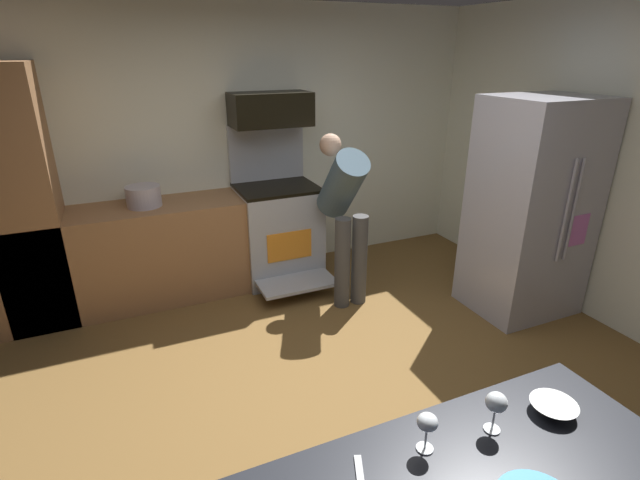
{
  "coord_description": "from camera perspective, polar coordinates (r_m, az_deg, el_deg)",
  "views": [
    {
      "loc": [
        -1.13,
        -2.25,
        2.18
      ],
      "look_at": [
        -0.01,
        0.3,
        1.05
      ],
      "focal_mm": 26.51,
      "sensor_mm": 36.0,
      "label": 1
    }
  ],
  "objects": [
    {
      "name": "ground_plane",
      "position": [
        3.34,
        2.42,
        -18.93
      ],
      "size": [
        5.2,
        4.8,
        0.02
      ],
      "primitive_type": "cube",
      "color": "brown"
    },
    {
      "name": "wall_back",
      "position": [
        4.81,
        -9.86,
        11.22
      ],
      "size": [
        5.2,
        0.12,
        2.6
      ],
      "primitive_type": "cube",
      "color": "white",
      "rests_on": "ground"
    },
    {
      "name": "lower_cabinet_run",
      "position": [
        4.58,
        -18.96,
        -1.4
      ],
      "size": [
        2.4,
        0.6,
        0.9
      ],
      "primitive_type": "cube",
      "color": "#9D6D44",
      "rests_on": "ground"
    },
    {
      "name": "cabinet_column",
      "position": [
        4.44,
        -32.8,
        3.78
      ],
      "size": [
        0.6,
        0.6,
        2.1
      ],
      "primitive_type": "cube",
      "color": "#9D6D44",
      "rests_on": "ground"
    },
    {
      "name": "oven_range",
      "position": [
        4.74,
        -5.09,
        1.36
      ],
      "size": [
        0.76,
        1.01,
        1.51
      ],
      "color": "#B0B4BD",
      "rests_on": "ground"
    },
    {
      "name": "microwave",
      "position": [
        4.56,
        -5.99,
        15.42
      ],
      "size": [
        0.74,
        0.38,
        0.31
      ],
      "primitive_type": "cube",
      "color": "black",
      "rests_on": "oven_range"
    },
    {
      "name": "refrigerator",
      "position": [
        4.38,
        24.09,
        3.45
      ],
      "size": [
        0.86,
        0.74,
        1.84
      ],
      "color": "#B4B3C1",
      "rests_on": "ground"
    },
    {
      "name": "person_cook",
      "position": [
        4.18,
        2.94,
        3.96
      ],
      "size": [
        0.31,
        0.67,
        1.48
      ],
      "color": "#484848",
      "rests_on": "ground"
    },
    {
      "name": "mixing_bowl_prep",
      "position": [
        2.09,
        26.32,
        -17.7
      ],
      "size": [
        0.17,
        0.17,
        0.04
      ],
      "primitive_type": "cone",
      "rotation": [
        3.14,
        0.0,
        0.0
      ],
      "color": "white",
      "rests_on": "counter_island"
    },
    {
      "name": "wine_glass_mid",
      "position": [
        1.74,
        12.83,
        -20.85
      ],
      "size": [
        0.07,
        0.07,
        0.15
      ],
      "color": "silver",
      "rests_on": "counter_island"
    },
    {
      "name": "wine_glass_far",
      "position": [
        1.87,
        20.5,
        -18.03
      ],
      "size": [
        0.08,
        0.08,
        0.16
      ],
      "color": "silver",
      "rests_on": "counter_island"
    },
    {
      "name": "stock_pot",
      "position": [
        4.4,
        -20.52,
        4.97
      ],
      "size": [
        0.29,
        0.29,
        0.18
      ],
      "primitive_type": "cylinder",
      "color": "#BDB4C0",
      "rests_on": "lower_cabinet_run"
    }
  ]
}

